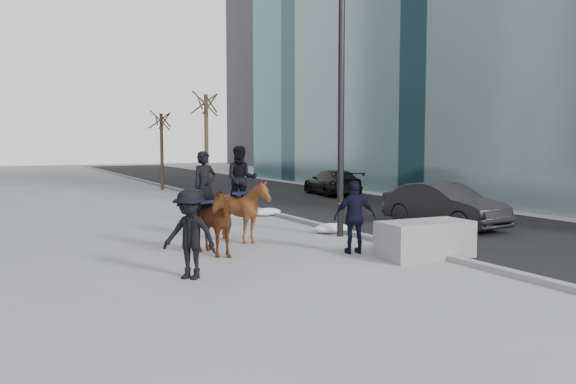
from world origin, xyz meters
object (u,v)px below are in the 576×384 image
planter (425,240)px  car_near (444,205)px  mounted_left (207,217)px  mounted_right (243,204)px

planter → car_near: (3.78, 3.69, 0.26)m
car_near → mounted_left: bearing=-178.9°
car_near → mounted_left: mounted_left is taller
planter → car_near: size_ratio=0.51×
car_near → mounted_left: 8.22m
car_near → mounted_right: 6.72m
car_near → mounted_right: (-6.71, 0.16, 0.34)m
mounted_left → mounted_right: size_ratio=0.96×
planter → mounted_right: (-2.93, 3.86, 0.60)m
planter → mounted_left: 5.10m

